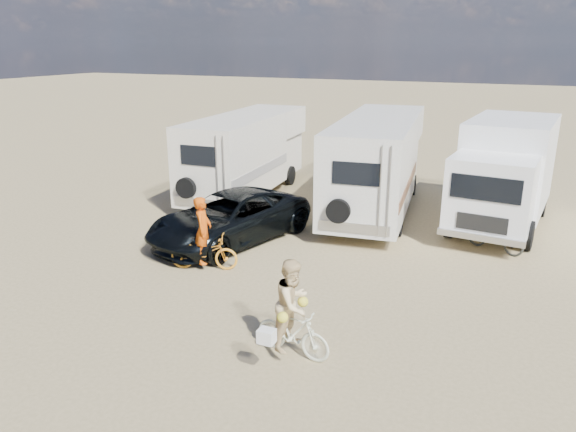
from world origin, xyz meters
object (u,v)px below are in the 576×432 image
at_px(bike_woman, 293,333).
at_px(rider_woman, 293,313).
at_px(rv_left, 246,156).
at_px(box_truck, 503,176).
at_px(cooler, 324,222).
at_px(rider_man, 203,237).
at_px(bike_parked, 496,236).
at_px(rv_main, 377,165).
at_px(bike_man, 204,252).
at_px(crate, 337,225).
at_px(dark_suv, 230,218).

height_order(bike_woman, rider_woman, rider_woman).
relative_size(rv_left, box_truck, 1.19).
distance_m(box_truck, cooler, 5.59).
relative_size(box_truck, rider_man, 3.42).
bearing_deg(box_truck, bike_parked, -82.61).
xyz_separation_m(rv_main, rv_left, (-4.87, -0.08, -0.08)).
height_order(rv_left, bike_parked, rv_left).
bearing_deg(bike_man, crate, -46.67).
xyz_separation_m(bike_woman, crate, (-1.47, 6.75, -0.25)).
relative_size(rider_man, rider_woman, 1.01).
bearing_deg(box_truck, cooler, -147.85).
xyz_separation_m(box_truck, bike_woman, (-2.94, -9.28, -1.16)).
height_order(bike_man, bike_woman, bike_woman).
bearing_deg(crate, bike_parked, 3.21).
distance_m(box_truck, bike_parked, 2.57).
height_order(box_truck, bike_woman, box_truck).
bearing_deg(rv_left, bike_parked, -17.72).
bearing_deg(bike_woman, box_truck, -9.66).
height_order(bike_woman, cooler, bike_woman).
height_order(rv_main, bike_woman, rv_main).
xyz_separation_m(dark_suv, bike_woman, (4.01, -4.77, -0.25)).
distance_m(rv_main, cooler, 2.98).
bearing_deg(rv_left, rider_woman, -60.97).
xyz_separation_m(dark_suv, rider_man, (0.41, -2.02, 0.15)).
bearing_deg(box_truck, bike_woman, -101.79).
xyz_separation_m(cooler, crate, (0.45, -0.13, -0.01)).
bearing_deg(bike_woman, rider_man, 60.59).
height_order(cooler, crate, cooler).
relative_size(bike_woman, rider_woman, 0.89).
xyz_separation_m(rv_left, cooler, (3.95, -2.42, -1.26)).
bearing_deg(rider_man, crate, -46.67).
xyz_separation_m(dark_suv, bike_man, (0.41, -2.02, -0.25)).
bearing_deg(bike_parked, box_truck, 25.47).
xyz_separation_m(box_truck, cooler, (-4.85, -2.40, -1.40)).
distance_m(rv_left, box_truck, 8.81).
relative_size(rv_left, bike_parked, 4.29).
relative_size(rv_main, bike_woman, 5.28).
bearing_deg(crate, cooler, 164.03).
height_order(rider_man, rider_woman, rider_man).
distance_m(box_truck, dark_suv, 8.33).
distance_m(rv_main, bike_parked, 4.78).
bearing_deg(rider_man, rv_left, 0.48).
height_order(rider_man, crate, rider_man).
height_order(rv_main, rider_woman, rv_main).
bearing_deg(cooler, rider_man, -95.41).
height_order(box_truck, dark_suv, box_truck).
height_order(dark_suv, bike_man, dark_suv).
bearing_deg(rider_woman, bike_woman, 0.00).
relative_size(rv_left, dark_suv, 1.37).
xyz_separation_m(rider_woman, crate, (-1.47, 6.75, -0.64)).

